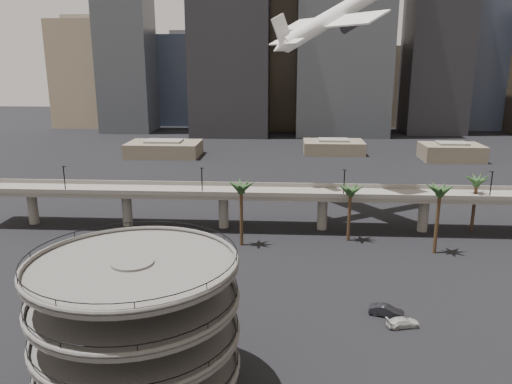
# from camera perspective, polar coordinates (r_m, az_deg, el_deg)

# --- Properties ---
(ground) EXTENTS (700.00, 700.00, 0.00)m
(ground) POSITION_cam_1_polar(r_m,az_deg,el_deg) (62.87, 0.40, -20.59)
(ground) COLOR black
(ground) RESTS_ON ground
(parking_ramp) EXTENTS (22.20, 22.20, 17.35)m
(parking_ramp) POSITION_cam_1_polar(r_m,az_deg,el_deg) (56.37, -13.53, -13.77)
(parking_ramp) COLOR #4E4C49
(parking_ramp) RESTS_ON ground
(overpass) EXTENTS (130.00, 9.30, 14.70)m
(overpass) POSITION_cam_1_polar(r_m,az_deg,el_deg) (110.12, 1.93, -0.52)
(overpass) COLOR slate
(overpass) RESTS_ON ground
(palm_trees) EXTENTS (54.40, 18.40, 14.00)m
(palm_trees) POSITION_cam_1_polar(r_m,az_deg,el_deg) (103.52, 13.80, 0.33)
(palm_trees) COLOR #49331F
(palm_trees) RESTS_ON ground
(low_buildings) EXTENTS (135.00, 27.50, 6.80)m
(low_buildings) POSITION_cam_1_polar(r_m,az_deg,el_deg) (196.41, 4.64, 4.92)
(low_buildings) COLOR #65594A
(low_buildings) RESTS_ON ground
(skyline) EXTENTS (269.00, 86.00, 128.52)m
(skyline) POSITION_cam_1_polar(r_m,az_deg,el_deg) (268.76, 6.37, 16.98)
(skyline) COLOR gray
(skyline) RESTS_ON ground
(airborne_jet) EXTENTS (28.80, 28.18, 18.05)m
(airborne_jet) POSITION_cam_1_polar(r_m,az_deg,el_deg) (118.51, 8.67, 19.05)
(airborne_jet) COLOR white
(airborne_jet) RESTS_ON ground
(car_a) EXTENTS (4.39, 2.18, 1.44)m
(car_a) POSITION_cam_1_polar(r_m,az_deg,el_deg) (78.89, -3.96, -12.13)
(car_a) COLOR #9C2B16
(car_a) RESTS_ON ground
(car_b) EXTENTS (5.29, 3.22, 1.65)m
(car_b) POSITION_cam_1_polar(r_m,az_deg,el_deg) (77.65, 14.68, -13.00)
(car_b) COLOR black
(car_b) RESTS_ON ground
(car_c) EXTENTS (5.03, 2.96, 1.37)m
(car_c) POSITION_cam_1_polar(r_m,az_deg,el_deg) (75.52, 16.46, -14.09)
(car_c) COLOR beige
(car_c) RESTS_ON ground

